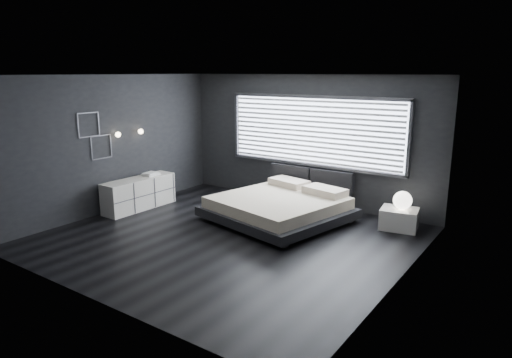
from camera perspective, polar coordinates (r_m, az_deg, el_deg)
The scene contains 12 objects.
room at distance 7.73m, azimuth -3.60°, elevation 2.42°, with size 6.04×6.00×2.80m.
window at distance 9.83m, azimuth 7.15°, elevation 5.92°, with size 4.14×0.09×1.52m.
headboard at distance 9.97m, azimuth 6.85°, elevation -0.06°, with size 1.96×0.16×0.52m.
sconce_near at distance 9.77m, azimuth -16.88°, elevation 5.34°, with size 0.18×0.11×0.11m.
sconce_far at distance 10.15m, azimuth -14.23°, elevation 5.78°, with size 0.18×0.11×0.11m.
wall_art_upper at distance 9.46m, azimuth -20.18°, elevation 6.38°, with size 0.01×0.48×0.48m.
wall_art_lower at distance 9.66m, azimuth -18.75°, elevation 3.80°, with size 0.01×0.48×0.48m.
bed at distance 8.95m, azimuth 2.93°, elevation -3.42°, with size 2.79×2.71×0.61m.
nightstand at distance 8.90m, azimuth 17.46°, elevation -4.76°, with size 0.66×0.55×0.38m, color silver.
orb_lamp at distance 8.78m, azimuth 17.85°, elevation -2.56°, with size 0.34×0.34×0.34m, color white.
dresser at distance 10.00m, azimuth -14.38°, elevation -1.75°, with size 0.49×1.66×0.66m.
book_stack at distance 10.13m, azimuth -13.03°, elevation 0.62°, with size 0.27×0.35×0.07m.
Camera 1 is at (4.72, -5.95, 2.86)m, focal length 32.00 mm.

